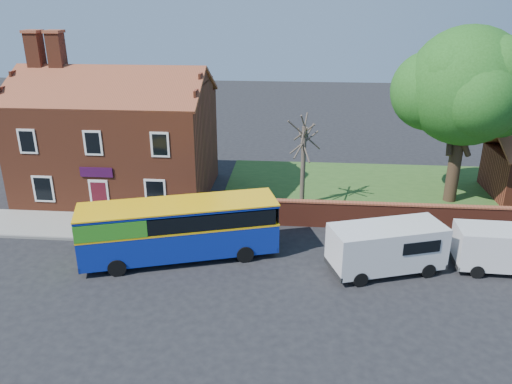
# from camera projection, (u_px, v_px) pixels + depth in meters

# --- Properties ---
(ground) EXTENTS (120.00, 120.00, 0.00)m
(ground) POSITION_uv_depth(u_px,v_px,m) (187.00, 285.00, 23.32)
(ground) COLOR black
(ground) RESTS_ON ground
(pavement) EXTENTS (18.00, 3.50, 0.12)m
(pavement) POSITION_uv_depth(u_px,v_px,m) (91.00, 226.00, 29.20)
(pavement) COLOR gray
(pavement) RESTS_ON ground
(kerb) EXTENTS (18.00, 0.15, 0.14)m
(kerb) POSITION_uv_depth(u_px,v_px,m) (78.00, 239.00, 27.57)
(kerb) COLOR slate
(kerb) RESTS_ON ground
(grass_strip) EXTENTS (26.00, 12.00, 0.04)m
(grass_strip) POSITION_uv_depth(u_px,v_px,m) (414.00, 192.00, 34.31)
(grass_strip) COLOR #426B28
(grass_strip) RESTS_ON ground
(shop_building) EXTENTS (12.30, 8.13, 10.50)m
(shop_building) POSITION_uv_depth(u_px,v_px,m) (118.00, 144.00, 33.29)
(shop_building) COLOR brown
(shop_building) RESTS_ON ground
(boundary_wall) EXTENTS (22.00, 0.38, 1.60)m
(boundary_wall) POSITION_uv_depth(u_px,v_px,m) (437.00, 218.00, 28.46)
(boundary_wall) COLOR maroon
(boundary_wall) RESTS_ON ground
(bus) EXTENTS (10.15, 5.32, 3.00)m
(bus) POSITION_uv_depth(u_px,v_px,m) (173.00, 228.00, 25.12)
(bus) COLOR #0D2596
(bus) RESTS_ON ground
(van_near) EXTENTS (5.88, 3.79, 2.40)m
(van_near) POSITION_uv_depth(u_px,v_px,m) (387.00, 246.00, 24.07)
(van_near) COLOR silver
(van_near) RESTS_ON ground
(van_far) EXTENTS (5.06, 2.23, 2.19)m
(van_far) POSITION_uv_depth(u_px,v_px,m) (509.00, 248.00, 24.19)
(van_far) COLOR silver
(van_far) RESTS_ON ground
(large_tree) EXTENTS (9.11, 7.21, 11.11)m
(large_tree) POSITION_uv_depth(u_px,v_px,m) (466.00, 90.00, 30.45)
(large_tree) COLOR black
(large_tree) RESTS_ON ground
(bare_tree) EXTENTS (2.12, 2.52, 5.65)m
(bare_tree) POSITION_uv_depth(u_px,v_px,m) (303.00, 162.00, 31.32)
(bare_tree) COLOR #4C4238
(bare_tree) RESTS_ON ground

